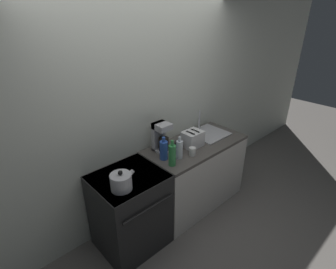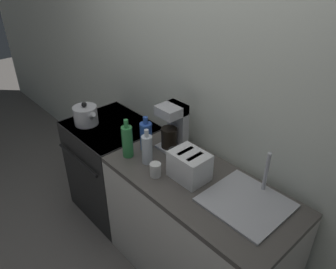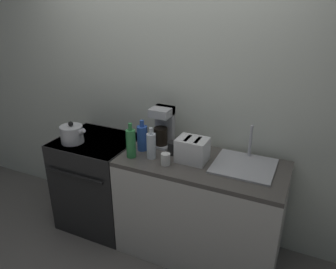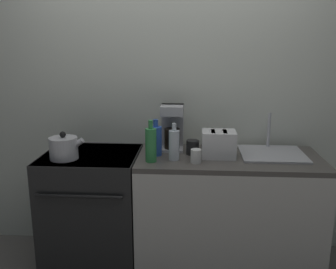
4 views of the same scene
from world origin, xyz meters
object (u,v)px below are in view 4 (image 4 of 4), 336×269
Objects in this scene: cup_white at (196,156)px; kettle at (64,148)px; toaster at (219,144)px; bottle_green at (151,144)px; bottle_blue at (156,140)px; coffee_maker at (172,127)px; cup_black at (193,147)px; bottle_clear at (174,145)px; stove at (93,208)px.

kettle is at bearing 178.42° from cup_white.
toaster is 2.52× the size of cup_white.
bottle_blue is at bearing 83.23° from bottle_green.
cup_black is at bearing -39.58° from coffee_maker.
cup_white is at bearing -61.14° from coffee_maker.
bottle_blue reaches higher than kettle.
bottle_clear is 2.49× the size of cup_black.
stove is at bearing 168.84° from cup_white.
stove is 3.41× the size of bottle_clear.
coffee_maker is 0.35m from bottle_green.
coffee_maker reaches higher than kettle.
cup_black is (0.27, 0.04, -0.06)m from bottle_blue.
bottle_green reaches higher than bottle_clear.
bottle_blue is (-0.46, 0.01, 0.02)m from toaster.
bottle_clear is (0.03, -0.27, -0.07)m from coffee_maker.
stove is at bearing -179.30° from bottle_blue.
kettle is 1.10m from toaster.
bottle_clear is (0.14, -0.10, -0.00)m from bottle_blue.
cup_white is (0.15, -0.06, -0.06)m from bottle_clear.
bottle_blue is at bearing 143.32° from bottle_clear.
toaster is (0.95, -0.00, 0.53)m from stove.
bottle_blue reaches higher than cup_black.
coffee_maker is at bearing 68.15° from bottle_green.
cup_white is at bearing -137.31° from toaster.
bottle_green is (-0.47, -0.14, 0.03)m from toaster.
kettle is at bearing -169.23° from cup_black.
toaster is at bearing 16.56° from bottle_clear.
stove is 0.74m from bottle_blue.
stove is 0.84m from bottle_clear.
cup_white is 0.20m from cup_black.
kettle is 0.78m from bottle_clear.
coffee_maker is 0.21m from bottle_blue.
bottle_blue is 0.28m from cup_black.
kettle is at bearing -177.77° from bottle_clear.
coffee_maker reaches higher than cup_white.
bottle_blue is 0.17m from bottle_clear.
bottle_clear is at bearing -163.44° from toaster.
kettle reaches higher than stove.
bottle_green reaches higher than bottle_blue.
stove is 0.55m from kettle.
toaster is 0.20m from cup_black.
bottle_blue is (0.64, 0.13, 0.03)m from kettle.
cup_black is at bearing 96.78° from cup_white.
cup_white is at bearing -28.64° from bottle_blue.
bottle_blue is 0.34m from cup_white.
bottle_blue is at bearing 11.85° from kettle.
bottle_green reaches higher than cup_black.
bottle_green is at bearing -162.19° from bottle_clear.
coffee_maker is 3.28× the size of cup_black.
cup_black is at bearing 8.19° from bottle_blue.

